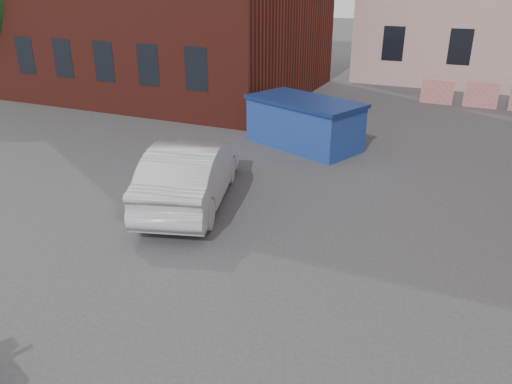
% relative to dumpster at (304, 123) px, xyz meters
% --- Properties ---
extents(ground, '(120.00, 120.00, 0.00)m').
position_rel_dumpster_xyz_m(ground, '(0.75, -7.26, -0.75)').
color(ground, '#38383A').
rests_on(ground, ground).
extents(barriers, '(4.70, 0.18, 1.00)m').
position_rel_dumpster_xyz_m(barriers, '(4.95, 7.74, -0.25)').
color(barriers, red).
rests_on(barriers, ground).
extents(dumpster, '(3.98, 3.03, 1.49)m').
position_rel_dumpster_xyz_m(dumpster, '(0.00, 0.00, 0.00)').
color(dumpster, '#2142A0').
rests_on(dumpster, ground).
extents(silver_car, '(2.82, 4.77, 1.49)m').
position_rel_dumpster_xyz_m(silver_car, '(-1.03, -5.12, -0.01)').
color(silver_car, '#B5B7BD').
rests_on(silver_car, ground).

